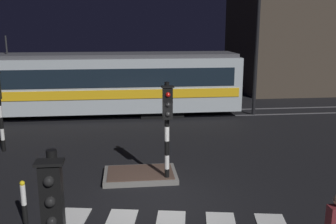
{
  "coord_description": "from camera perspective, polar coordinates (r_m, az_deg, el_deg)",
  "views": [
    {
      "loc": [
        -0.73,
        -9.48,
        4.65
      ],
      "look_at": [
        0.83,
        4.61,
        1.4
      ],
      "focal_mm": 40.64,
      "sensor_mm": 36.0,
      "label": 1
    }
  ],
  "objects": [
    {
      "name": "ground_plane",
      "position": [
        10.58,
        -1.74,
        -13.16
      ],
      "size": [
        120.0,
        120.0,
        0.0
      ],
      "primitive_type": "plane",
      "color": "black"
    },
    {
      "name": "rail_near",
      "position": [
        19.49,
        -3.98,
        -0.88
      ],
      "size": [
        80.0,
        0.12,
        0.03
      ],
      "primitive_type": "cube",
      "color": "#59595E",
      "rests_on": "ground"
    },
    {
      "name": "rail_far",
      "position": [
        20.88,
        -4.14,
        0.05
      ],
      "size": [
        80.0,
        0.12,
        0.03
      ],
      "primitive_type": "cube",
      "color": "#59595E",
      "rests_on": "ground"
    },
    {
      "name": "traffic_island",
      "position": [
        12.05,
        -4.17,
        -9.38
      ],
      "size": [
        2.25,
        1.46,
        0.18
      ],
      "color": "slate",
      "rests_on": "ground"
    },
    {
      "name": "traffic_light_median_centre",
      "position": [
        10.96,
        -0.11,
        -0.96
      ],
      "size": [
        0.36,
        0.42,
        3.07
      ],
      "color": "black",
      "rests_on": "ground"
    },
    {
      "name": "street_lamp_trackside_right",
      "position": [
        19.88,
        13.6,
        13.53
      ],
      "size": [
        0.44,
        1.21,
        7.98
      ],
      "color": "black",
      "rests_on": "ground"
    },
    {
      "name": "tram",
      "position": [
        20.09,
        -15.25,
        4.16
      ],
      "size": [
        18.05,
        2.58,
        4.15
      ],
      "color": "#B2BCC1",
      "rests_on": "ground"
    },
    {
      "name": "bollard_island_edge",
      "position": [
        9.83,
        -20.8,
        -12.58
      ],
      "size": [
        0.12,
        0.12,
        1.11
      ],
      "color": "black",
      "rests_on": "ground"
    },
    {
      "name": "building_backdrop",
      "position": [
        30.31,
        20.24,
        13.2
      ],
      "size": [
        10.15,
        8.0,
        10.42
      ],
      "primitive_type": "cube",
      "color": "#42382D",
      "rests_on": "ground"
    }
  ]
}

